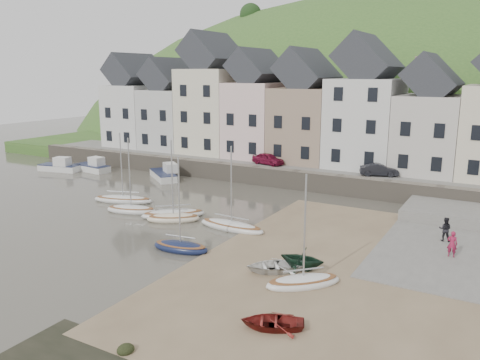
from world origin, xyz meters
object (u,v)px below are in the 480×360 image
Objects in this scene: rowboat_red at (272,322)px; person_red at (452,244)px; car_left at (268,159)px; sailboat_0 at (123,199)px; rowboat_green at (302,258)px; rowboat_white at (274,266)px; person_dark at (445,229)px; car_right at (379,170)px.

person_red is at bearing 131.72° from rowboat_red.
sailboat_0 is at bearing 167.59° from car_left.
rowboat_green is 0.91× the size of rowboat_red.
rowboat_white is at bearing -178.69° from rowboat_red.
rowboat_white is 1.93× the size of person_dark.
person_dark is (6.47, 9.04, 0.20)m from rowboat_green.
rowboat_white is at bearing 48.39° from person_dark.
car_left is 11.66m from car_right.
rowboat_green is at bearing 162.80° from car_right.
person_dark is (5.08, 15.74, 0.58)m from rowboat_red.
car_right reaches higher than rowboat_red.
rowboat_white reaches higher than rowboat_red.
car_left reaches higher than rowboat_white.
sailboat_0 is at bearing -145.65° from rowboat_red.
car_left reaches higher than rowboat_green.
car_left is at bearing 70.29° from car_right.
person_dark is at bearing 138.14° from rowboat_red.
person_dark is (7.75, 10.10, 0.55)m from rowboat_white.
car_right is (-0.91, 20.79, 1.45)m from rowboat_green.
rowboat_green is 0.71× the size of car_left.
sailboat_0 reaches higher than person_dark.
rowboat_white is at bearing -21.62° from sailboat_0.
rowboat_green is at bearing 38.77° from person_red.
rowboat_red is 1.73× the size of person_dark.
person_red is 24.61m from car_left.
rowboat_white is 21.92m from car_right.
car_left is (-19.03, 11.75, 1.28)m from person_dark.
person_red is (5.84, 12.92, 0.58)m from rowboat_red.
person_red is at bearing -170.55° from car_right.
sailboat_0 is 20.33m from rowboat_green.
rowboat_white is 1.23× the size of rowboat_green.
person_red is 0.45× the size of car_left.
sailboat_0 is 2.24× the size of rowboat_red.
rowboat_white is at bearing 159.32° from car_right.
person_red is (26.60, 0.10, 0.68)m from sailboat_0.
car_left reaches higher than rowboat_red.
rowboat_white is 1.94× the size of person_red.
rowboat_red is at bearing -11.30° from rowboat_white.
car_left is (-19.79, 14.57, 1.28)m from person_red.
rowboat_red is at bearing 63.74° from person_red.
sailboat_0 reaches higher than car_right.
person_dark is (25.85, 2.92, 0.68)m from sailboat_0.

